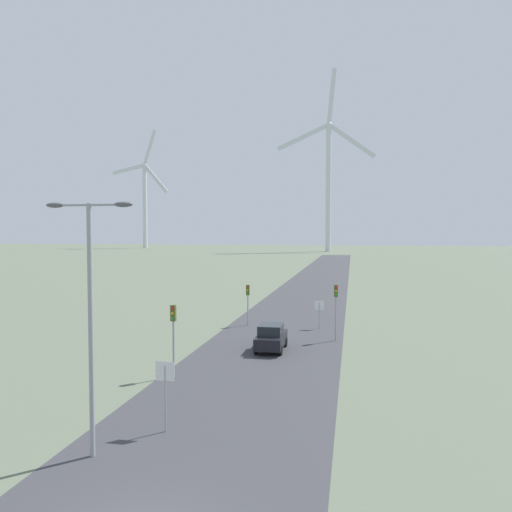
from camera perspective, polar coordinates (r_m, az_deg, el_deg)
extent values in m
cube|color=#38383D|center=(60.80, 5.58, -4.99)|extent=(10.00, 240.00, 0.01)
cylinder|color=#93999E|center=(19.14, -18.36, -8.17)|extent=(0.18, 0.18, 9.21)
cylinder|color=#93999E|center=(18.83, -18.57, 5.57)|extent=(2.65, 0.10, 0.10)
ellipsoid|color=#4C4C51|center=(19.52, -21.97, 5.41)|extent=(0.70, 0.32, 0.20)
ellipsoid|color=#4C4C51|center=(18.22, -14.92, 5.72)|extent=(0.70, 0.32, 0.20)
cylinder|color=#93999E|center=(21.50, -10.33, -15.75)|extent=(0.07, 0.07, 2.75)
cube|color=white|center=(21.15, -10.37, -12.81)|extent=(0.81, 0.01, 0.81)
cube|color=red|center=(21.17, -10.36, -12.80)|extent=(0.76, 0.02, 0.76)
cylinder|color=#93999E|center=(42.79, 7.24, -6.78)|extent=(0.07, 0.07, 2.23)
cube|color=white|center=(42.64, 7.24, -5.60)|extent=(0.81, 0.01, 0.81)
cube|color=red|center=(42.65, 7.24, -5.60)|extent=(0.76, 0.02, 0.76)
cylinder|color=#93999E|center=(28.80, -9.41, -9.59)|extent=(0.11, 0.11, 4.10)
cube|color=#4C511E|center=(28.50, -9.44, -6.44)|extent=(0.28, 0.24, 0.90)
sphere|color=red|center=(28.34, -9.54, -5.95)|extent=(0.16, 0.16, 0.16)
sphere|color=gold|center=(28.38, -9.53, -6.49)|extent=(0.16, 0.16, 0.16)
sphere|color=green|center=(28.42, -9.53, -7.02)|extent=(0.16, 0.16, 0.16)
cylinder|color=#93999E|center=(38.18, 9.11, -6.43)|extent=(0.11, 0.11, 4.23)
cube|color=#4C511E|center=(37.95, 9.13, -3.94)|extent=(0.28, 0.24, 0.90)
sphere|color=red|center=(37.79, 9.13, -3.56)|extent=(0.16, 0.16, 0.16)
sphere|color=gold|center=(37.82, 9.12, -3.97)|extent=(0.16, 0.16, 0.16)
sphere|color=green|center=(37.85, 9.12, -4.37)|extent=(0.16, 0.16, 0.16)
cylinder|color=#93999E|center=(43.79, -0.94, -5.64)|extent=(0.11, 0.11, 3.58)
cube|color=#4C511E|center=(43.62, -0.94, -3.91)|extent=(0.28, 0.24, 0.90)
sphere|color=red|center=(43.46, -0.97, -3.57)|extent=(0.16, 0.16, 0.16)
sphere|color=gold|center=(43.49, -0.97, -3.93)|extent=(0.16, 0.16, 0.16)
sphere|color=green|center=(43.52, -0.97, -4.28)|extent=(0.16, 0.16, 0.16)
cube|color=black|center=(35.01, 1.75, -9.54)|extent=(1.86, 4.13, 0.80)
cube|color=#1E2328|center=(34.72, 1.71, -8.38)|extent=(1.59, 2.12, 0.70)
cylinder|color=black|center=(36.46, 0.77, -9.69)|extent=(0.22, 0.66, 0.66)
cylinder|color=black|center=(36.21, 3.39, -9.78)|extent=(0.22, 0.66, 0.66)
cylinder|color=black|center=(34.02, 0.00, -10.59)|extent=(0.22, 0.66, 0.66)
cylinder|color=black|center=(33.76, 2.81, -10.70)|extent=(0.22, 0.66, 0.66)
cylinder|color=silver|center=(263.54, -12.58, 5.51)|extent=(2.20, 2.20, 42.39)
sphere|color=silver|center=(265.43, -12.63, 10.09)|extent=(2.60, 2.60, 2.60)
cube|color=silver|center=(269.54, -14.42, 9.56)|extent=(17.81, 1.55, 5.18)
cube|color=silver|center=(261.84, -11.37, 8.62)|extent=(13.06, 1.27, 14.61)
cube|color=silver|center=(265.37, -12.04, 12.07)|extent=(7.50, 0.94, 17.42)
cylinder|color=silver|center=(212.96, 8.27, 7.64)|extent=(2.20, 2.20, 52.91)
sphere|color=silver|center=(216.83, 8.32, 14.63)|extent=(2.60, 2.60, 2.60)
cube|color=silver|center=(219.65, 8.65, 17.66)|extent=(3.94, 0.87, 22.69)
cube|color=silver|center=(215.63, 5.35, 13.36)|extent=(21.26, 2.53, 11.07)
cube|color=silver|center=(216.19, 10.96, 12.77)|extent=(19.45, 2.35, 14.56)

